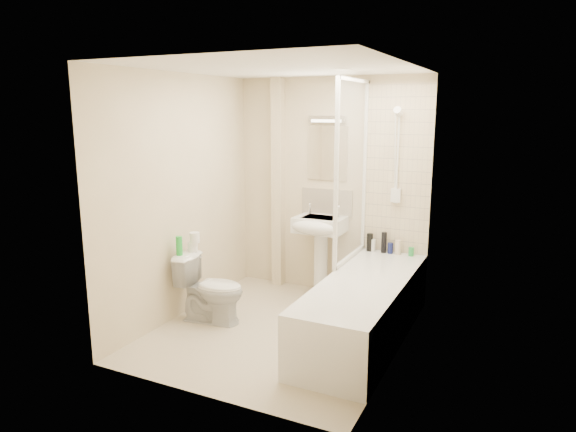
% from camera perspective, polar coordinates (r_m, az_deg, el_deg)
% --- Properties ---
extents(floor, '(2.50, 2.50, 0.00)m').
position_cam_1_polar(floor, '(4.97, -0.82, -12.62)').
color(floor, beige).
rests_on(floor, ground).
extents(wall_back, '(2.20, 0.02, 2.40)m').
position_cam_1_polar(wall_back, '(5.74, 4.71, 3.19)').
color(wall_back, beige).
rests_on(wall_back, ground).
extents(wall_left, '(0.02, 2.50, 2.40)m').
position_cam_1_polar(wall_left, '(5.18, -11.83, 2.05)').
color(wall_left, beige).
rests_on(wall_left, ground).
extents(wall_right, '(0.02, 2.50, 2.40)m').
position_cam_1_polar(wall_right, '(4.24, 12.57, -0.12)').
color(wall_right, beige).
rests_on(wall_right, ground).
extents(ceiling, '(2.20, 2.50, 0.02)m').
position_cam_1_polar(ceiling, '(4.54, -0.91, 16.16)').
color(ceiling, white).
rests_on(ceiling, wall_back).
extents(tile_back, '(0.70, 0.01, 1.75)m').
position_cam_1_polar(tile_back, '(5.48, 12.08, 4.93)').
color(tile_back, beige).
rests_on(tile_back, wall_back).
extents(tile_right, '(0.01, 2.10, 1.75)m').
position_cam_1_polar(tile_right, '(4.40, 13.14, 3.25)').
color(tile_right, beige).
rests_on(tile_right, wall_right).
extents(pipe_boxing, '(0.12, 0.12, 2.40)m').
position_cam_1_polar(pipe_boxing, '(5.93, -1.11, 3.51)').
color(pipe_boxing, beige).
rests_on(pipe_boxing, ground).
extents(splashback, '(0.60, 0.02, 0.30)m').
position_cam_1_polar(splashback, '(5.77, 4.33, 1.53)').
color(splashback, beige).
rests_on(splashback, wall_back).
extents(mirror, '(0.46, 0.01, 0.60)m').
position_cam_1_polar(mirror, '(5.69, 4.41, 6.98)').
color(mirror, white).
rests_on(mirror, wall_back).
extents(strip_light, '(0.42, 0.07, 0.07)m').
position_cam_1_polar(strip_light, '(5.65, 4.38, 10.70)').
color(strip_light, silver).
rests_on(strip_light, wall_back).
extents(bathtub, '(0.70, 2.10, 0.55)m').
position_cam_1_polar(bathtub, '(4.77, 8.48, -10.04)').
color(bathtub, white).
rests_on(bathtub, ground).
extents(shower_screen, '(0.04, 0.92, 1.80)m').
position_cam_1_polar(shower_screen, '(5.15, 7.13, 4.96)').
color(shower_screen, white).
rests_on(shower_screen, bathtub).
extents(shower_fixture, '(0.10, 0.16, 0.99)m').
position_cam_1_polar(shower_fixture, '(5.42, 12.00, 6.15)').
color(shower_fixture, white).
rests_on(shower_fixture, wall_back).
extents(pedestal_sink, '(0.53, 0.49, 1.02)m').
position_cam_1_polar(pedestal_sink, '(5.63, 3.44, -1.97)').
color(pedestal_sink, white).
rests_on(pedestal_sink, ground).
extents(bottle_black_a, '(0.06, 0.06, 0.19)m').
position_cam_1_polar(bottle_black_a, '(5.61, 9.06, -2.90)').
color(bottle_black_a, black).
rests_on(bottle_black_a, bathtub).
extents(bottle_white_a, '(0.05, 0.05, 0.13)m').
position_cam_1_polar(bottle_white_a, '(5.61, 9.44, -3.23)').
color(bottle_white_a, white).
rests_on(bottle_white_a, bathtub).
extents(bottle_black_b, '(0.06, 0.06, 0.22)m').
position_cam_1_polar(bottle_black_b, '(5.56, 10.61, -2.91)').
color(bottle_black_b, black).
rests_on(bottle_black_b, bathtub).
extents(bottle_blue, '(0.06, 0.06, 0.12)m').
position_cam_1_polar(bottle_blue, '(5.56, 11.30, -3.52)').
color(bottle_blue, '#121950').
rests_on(bottle_blue, bathtub).
extents(bottle_cream, '(0.06, 0.06, 0.15)m').
position_cam_1_polar(bottle_cream, '(5.54, 12.12, -3.42)').
color(bottle_cream, beige).
rests_on(bottle_cream, bathtub).
extents(bottle_green, '(0.06, 0.06, 0.09)m').
position_cam_1_polar(bottle_green, '(5.52, 13.53, -3.88)').
color(bottle_green, green).
rests_on(bottle_green, bathtub).
extents(toilet, '(0.53, 0.74, 0.67)m').
position_cam_1_polar(toilet, '(5.12, -8.54, -7.98)').
color(toilet, white).
rests_on(toilet, ground).
extents(toilet_roll_lower, '(0.10, 0.10, 0.10)m').
position_cam_1_polar(toilet_roll_lower, '(5.19, -10.54, -3.36)').
color(toilet_roll_lower, white).
rests_on(toilet_roll_lower, toilet).
extents(toilet_roll_upper, '(0.10, 0.10, 0.10)m').
position_cam_1_polar(toilet_roll_upper, '(5.15, -10.34, -2.36)').
color(toilet_roll_upper, white).
rests_on(toilet_roll_upper, toilet_roll_lower).
extents(green_bottle, '(0.06, 0.06, 0.19)m').
position_cam_1_polar(green_bottle, '(5.07, -11.99, -3.26)').
color(green_bottle, green).
rests_on(green_bottle, toilet).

